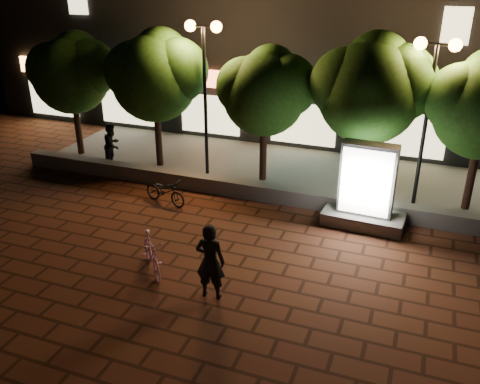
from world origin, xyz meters
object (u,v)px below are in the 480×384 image
at_px(street_lamp_right, 432,80).
at_px(rider, 210,262).
at_px(tree_far_left, 73,70).
at_px(tree_right, 372,86).
at_px(tree_mid, 266,89).
at_px(scooter_pink, 152,254).
at_px(scooter_parked, 165,191).
at_px(tree_left, 156,73).
at_px(ad_kiosk, 366,193).
at_px(pedestrian, 112,145).
at_px(street_lamp_left, 204,60).

bearing_deg(street_lamp_right, rider, -121.37).
distance_m(tree_far_left, tree_right, 10.81).
xyz_separation_m(tree_mid, street_lamp_right, (4.95, -0.26, 0.68)).
xyz_separation_m(scooter_pink, scooter_parked, (-1.55, 3.57, -0.09)).
bearing_deg(tree_left, tree_mid, -0.00).
bearing_deg(ad_kiosk, tree_mid, 150.13).
relative_size(tree_left, tree_right, 0.97).
relative_size(street_lamp_right, scooter_pink, 3.01).
bearing_deg(ad_kiosk, pedestrian, 171.74).
bearing_deg(ad_kiosk, scooter_pink, -136.10).
relative_size(tree_mid, street_lamp_left, 0.87).
distance_m(street_lamp_left, ad_kiosk, 6.73).
bearing_deg(ad_kiosk, street_lamp_right, 55.11).
relative_size(tree_far_left, scooter_parked, 2.96).
height_order(tree_left, ad_kiosk, tree_left).
distance_m(tree_mid, ad_kiosk, 4.78).
height_order(rider, pedestrian, rider).
distance_m(street_lamp_left, rider, 7.86).
distance_m(scooter_pink, scooter_parked, 3.89).
bearing_deg(rider, scooter_parked, -55.77).
distance_m(tree_far_left, ad_kiosk, 11.59).
height_order(scooter_pink, pedestrian, pedestrian).
bearing_deg(tree_right, scooter_parked, -153.42).
height_order(tree_mid, rider, tree_mid).
relative_size(tree_far_left, street_lamp_left, 0.89).
relative_size(tree_left, scooter_pink, 2.96).
relative_size(tree_left, scooter_parked, 3.13).
bearing_deg(street_lamp_left, tree_left, 172.30).
bearing_deg(scooter_parked, tree_mid, -25.35).
height_order(tree_left, rider, tree_left).
xyz_separation_m(tree_right, ad_kiosk, (0.36, -2.11, -2.57)).
bearing_deg(rider, tree_far_left, -44.18).
bearing_deg(ad_kiosk, rider, -119.92).
bearing_deg(street_lamp_right, tree_mid, 176.96).
bearing_deg(scooter_parked, ad_kiosk, -68.85).
xyz_separation_m(tree_left, street_lamp_left, (1.95, -0.26, 0.58)).
relative_size(tree_right, street_lamp_left, 0.98).
bearing_deg(street_lamp_right, scooter_pink, -133.12).
xyz_separation_m(tree_left, pedestrian, (-1.57, -0.77, -2.57)).
distance_m(street_lamp_left, scooter_pink, 7.19).
height_order(tree_left, street_lamp_right, street_lamp_right).
height_order(tree_mid, ad_kiosk, tree_mid).
height_order(tree_left, scooter_pink, tree_left).
xyz_separation_m(street_lamp_left, scooter_pink, (1.26, -6.13, -3.53)).
distance_m(tree_far_left, scooter_parked, 6.55).
distance_m(ad_kiosk, scooter_pink, 6.21).
distance_m(tree_right, street_lamp_right, 1.70).
relative_size(tree_mid, pedestrian, 2.83).
bearing_deg(street_lamp_left, scooter_pink, -78.39).
bearing_deg(rider, scooter_pink, -19.09).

